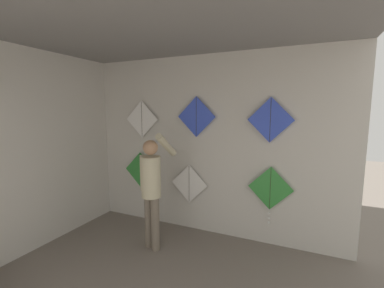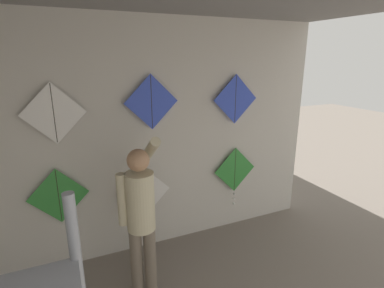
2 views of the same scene
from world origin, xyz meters
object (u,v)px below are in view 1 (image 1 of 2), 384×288
at_px(kite_5, 270,120).
at_px(kite_4, 197,117).
at_px(shopkeeper, 152,184).
at_px(kite_3, 142,119).
at_px(kite_2, 270,191).
at_px(kite_1, 189,184).
at_px(kite_0, 140,170).

bearing_deg(kite_5, kite_4, 180.00).
xyz_separation_m(shopkeeper, kite_3, (-0.65, 0.73, 0.87)).
distance_m(shopkeeper, kite_2, 1.68).
bearing_deg(shopkeeper, kite_1, 87.90).
xyz_separation_m(kite_0, kite_5, (2.18, 0.00, 0.92)).
xyz_separation_m(kite_3, kite_5, (2.12, 0.00, 0.02)).
xyz_separation_m(kite_2, kite_5, (-0.04, 0.00, 1.00)).
distance_m(kite_1, kite_3, 1.36).
distance_m(kite_4, kite_5, 1.10).
bearing_deg(kite_4, kite_1, 180.00).
xyz_separation_m(kite_1, kite_2, (1.27, -0.00, 0.05)).
relative_size(shopkeeper, kite_2, 1.99).
bearing_deg(kite_3, kite_2, -0.02).
relative_size(shopkeeper, kite_5, 2.64).
height_order(kite_0, kite_2, kite_0).
bearing_deg(kite_1, kite_0, 180.00).
bearing_deg(kite_2, kite_0, 179.98).
xyz_separation_m(shopkeeper, kite_4, (0.37, 0.73, 0.92)).
xyz_separation_m(kite_2, kite_4, (-1.14, 0.00, 1.03)).
xyz_separation_m(kite_0, kite_1, (0.95, 0.00, -0.14)).
height_order(kite_1, kite_5, kite_5).
xyz_separation_m(kite_0, kite_4, (1.08, 0.00, 0.95)).
bearing_deg(kite_3, kite_5, 0.00).
bearing_deg(shopkeeper, kite_0, 150.04).
distance_m(kite_3, kite_4, 1.02).
distance_m(kite_2, kite_4, 1.54).
height_order(kite_2, kite_3, kite_3).
bearing_deg(kite_3, kite_4, 0.00).
bearing_deg(kite_2, kite_3, 179.98).
distance_m(kite_0, kite_5, 2.36).
relative_size(shopkeeper, kite_0, 2.64).
relative_size(shopkeeper, kite_1, 2.64).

